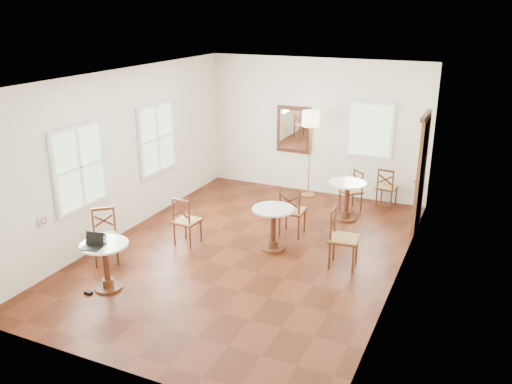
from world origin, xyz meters
TOP-DOWN VIEW (x-y plane):
  - ground at (0.00, 0.00)m, footprint 7.00×7.00m
  - room_shell at (-0.06, 0.27)m, footprint 5.02×7.02m
  - cafe_table_near at (-1.38, -2.04)m, footprint 0.71×0.71m
  - cafe_table_mid at (0.34, 0.26)m, footprint 0.73×0.73m
  - cafe_table_back at (1.14, 2.14)m, footprint 0.74×0.74m
  - chair_near_a at (-1.14, -0.17)m, footprint 0.44×0.44m
  - chair_near_b at (-1.99, -1.32)m, footprint 0.59×0.59m
  - chair_mid_a at (0.42, 0.98)m, footprint 0.46×0.46m
  - chair_mid_b at (1.60, 0.14)m, footprint 0.51×0.51m
  - chair_back_a at (1.71, 3.21)m, footprint 0.44×0.44m
  - chair_back_b at (1.09, 2.70)m, footprint 0.55×0.55m
  - floor_lamp at (-0.01, 3.15)m, footprint 0.37×0.37m
  - laptop at (-1.45, -2.20)m, footprint 0.32×0.28m
  - mouse at (-1.36, -2.07)m, footprint 0.10×0.07m
  - navy_mug at (-1.50, -1.90)m, footprint 0.11×0.08m
  - water_glass at (-1.36, -2.04)m, footprint 0.06×0.06m
  - power_adapter at (-1.55, -2.29)m, footprint 0.11×0.07m

SIDE VIEW (x-z plane):
  - ground at x=0.00m, z-range 0.00..0.00m
  - power_adapter at x=-1.55m, z-range 0.00..0.05m
  - chair_back_b at x=1.09m, z-range 0.00..0.84m
  - chair_back_a at x=1.71m, z-range 0.00..0.85m
  - chair_near_a at x=-1.14m, z-range 0.00..0.89m
  - chair_near_b at x=-1.99m, z-range 0.00..0.91m
  - cafe_table_near at x=-1.38m, z-range 0.09..0.84m
  - cafe_table_mid at x=0.34m, z-range 0.09..0.86m
  - cafe_table_back at x=1.14m, z-range 0.09..0.87m
  - chair_mid_a at x=0.42m, z-range 0.00..0.97m
  - chair_mid_b at x=1.60m, z-range 0.00..1.00m
  - mouse at x=-1.36m, z-range 0.75..0.78m
  - navy_mug at x=-1.50m, z-range 0.75..0.84m
  - laptop at x=-1.45m, z-range 0.70..0.90m
  - water_glass at x=-1.36m, z-range 0.75..0.85m
  - floor_lamp at x=-0.01m, z-range 0.67..2.58m
  - room_shell at x=-0.06m, z-range 0.38..3.39m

